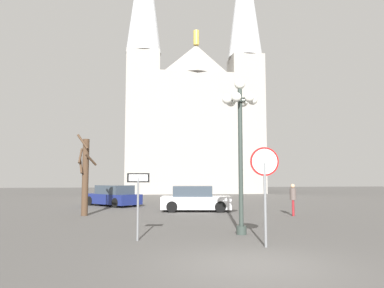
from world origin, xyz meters
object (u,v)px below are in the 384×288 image
Objects in this scene: cathedral at (193,111)px; bare_tree at (85,175)px; stop_sign at (265,176)px; pedestrian_walking at (293,196)px; street_lamp at (240,124)px; parked_car_far_white at (195,199)px; parked_car_near_navy at (113,196)px; one_way_arrow_sign at (138,195)px.

cathedral is 8.10× the size of bare_tree.
stop_sign is (-2.35, -35.20, -8.38)m from cathedral.
pedestrian_walking is (10.83, -1.43, -1.13)m from bare_tree.
street_lamp is 1.32× the size of parked_car_far_white.
street_lamp reaches higher than bare_tree.
cathedral is at bearing 85.73° from street_lamp.
cathedral is 36.26m from stop_sign.
stop_sign is 0.67× the size of parked_car_near_navy.
parked_car_near_navy is 6.91m from parked_car_far_white.
stop_sign is at bearing -69.67° from parked_car_near_navy.
one_way_arrow_sign is 10.13m from pedestrian_walking.
pedestrian_walking is at bearing -86.23° from cathedral.
bare_tree reaches higher than stop_sign.
stop_sign is 0.69× the size of parked_car_far_white.
cathedral is at bearing 70.76° from bare_tree.
parked_car_far_white is at bearing -96.94° from cathedral.
one_way_arrow_sign is 1.30× the size of pedestrian_walking.
street_lamp reaches higher than parked_car_near_navy.
one_way_arrow_sign is 0.51× the size of parked_car_far_white.
cathedral is 6.15× the size of street_lamp.
parked_car_near_navy is 2.63× the size of pedestrian_walking.
street_lamp reaches higher than pedestrian_walking.
street_lamp is 3.39× the size of pedestrian_walking.
bare_tree is (-6.58, 6.97, -1.81)m from street_lamp.
parked_car_near_navy is 12.56m from pedestrian_walking.
stop_sign reaches higher than parked_car_near_navy.
stop_sign reaches higher than parked_car_far_white.
stop_sign is at bearing -54.35° from bare_tree.
parked_car_far_white is at bearing 93.27° from street_lamp.
pedestrian_walking is at bearing 52.50° from street_lamp.
pedestrian_walking is at bearing 38.90° from one_way_arrow_sign.
cathedral is 8.14× the size of parked_car_far_white.
bare_tree is 0.98× the size of parked_car_near_navy.
one_way_arrow_sign is at bearing -108.30° from parked_car_far_white.
bare_tree is 6.49m from parked_car_near_navy.
street_lamp is 14.76m from parked_car_near_navy.
cathedral is at bearing 67.52° from parked_car_near_navy.
pedestrian_walking is (4.74, -3.11, 0.31)m from parked_car_far_white.
street_lamp is (-0.10, 2.34, 1.87)m from stop_sign.
parked_car_near_navy is (-5.67, 13.23, -3.27)m from street_lamp.
one_way_arrow_sign is 4.48m from street_lamp.
bare_tree is at bearing 125.65° from stop_sign.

